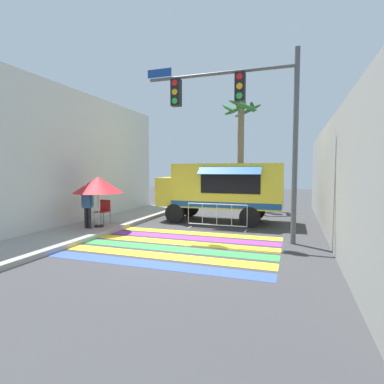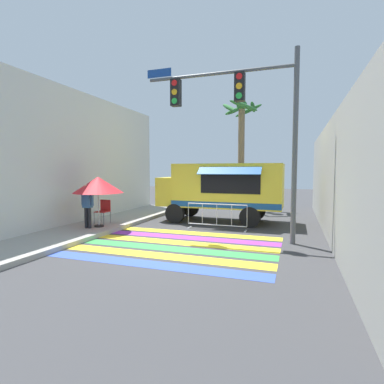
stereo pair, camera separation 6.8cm
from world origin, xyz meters
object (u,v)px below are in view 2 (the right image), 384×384
Objects in this scene: food_truck at (220,187)px; traffic_signal_pole at (241,109)px; vendor_person at (88,203)px; folding_chair at (104,209)px; barricade_front at (217,217)px; palm_tree at (241,136)px; patio_umbrella at (98,185)px.

traffic_signal_pole reaches higher than food_truck.
traffic_signal_pole reaches higher than vendor_person.
folding_chair is 4.61m from barricade_front.
palm_tree is (4.33, 7.26, 3.56)m from folding_chair.
traffic_signal_pole reaches higher than barricade_front.
vendor_person is 0.69× the size of barricade_front.
traffic_signal_pole reaches higher than folding_chair.
patio_umbrella is at bearing -158.74° from barricade_front.
traffic_signal_pole is at bearing -80.26° from palm_tree.
traffic_signal_pole is 7.85m from palm_tree.
barricade_front is at bearing -79.36° from food_truck.
patio_umbrella reaches higher than barricade_front.
folding_chair is 0.40× the size of barricade_front.
folding_chair is (-5.66, 0.49, -3.55)m from traffic_signal_pole.
palm_tree reaches higher than barricade_front.
food_truck reaches higher than patio_umbrella.
traffic_signal_pole is at bearing -50.73° from barricade_front.
vendor_person is at bearing -121.84° from patio_umbrella.
folding_chair is 0.15× the size of palm_tree.
vendor_person is (-4.09, -3.86, -0.48)m from food_truck.
barricade_front is 7.38m from palm_tree.
patio_umbrella is 9.29m from palm_tree.
traffic_signal_pole is at bearing -65.34° from food_truck.
folding_chair is 1.14m from vendor_person.
traffic_signal_pole is (1.50, -3.26, 2.71)m from food_truck.
patio_umbrella is 1.17× the size of vendor_person.
folding_chair is 0.58× the size of vendor_person.
folding_chair is (-0.29, 0.72, -1.03)m from patio_umbrella.
palm_tree is at bearing 91.62° from barricade_front.
vendor_person is at bearing -136.67° from food_truck.
food_truck is 2.16m from barricade_front.
barricade_front is 0.37× the size of palm_tree.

